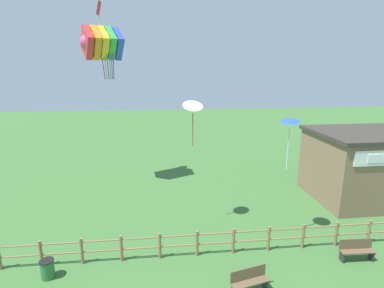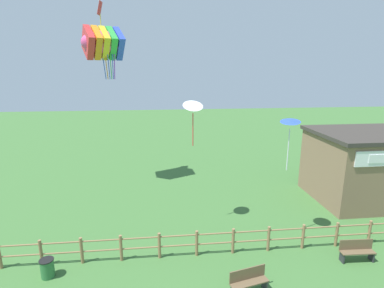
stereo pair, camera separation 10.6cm
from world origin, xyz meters
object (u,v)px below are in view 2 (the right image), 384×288
kite_red_diamond (100,14)px  kite_white_delta (193,106)px  park_bench_near_fence (249,280)px  trash_bin (47,268)px  kite_blue_delta (290,123)px  seaside_building (364,166)px  kite_rainbow_parafoil (103,43)px  park_bench_by_building (357,250)px

kite_red_diamond → kite_white_delta: kite_red_diamond is taller
park_bench_near_fence → trash_bin: 8.34m
trash_bin → kite_blue_delta: 12.61m
seaside_building → park_bench_near_fence: bearing=-142.5°
seaside_building → kite_white_delta: 12.61m
kite_white_delta → seaside_building: bearing=10.2°
seaside_building → park_bench_near_fence: seaside_building is taller
kite_rainbow_parafoil → kite_red_diamond: kite_red_diamond is taller
trash_bin → kite_rainbow_parafoil: size_ratio=0.22×
park_bench_by_building → trash_bin: 13.64m
trash_bin → kite_blue_delta: (11.11, 2.07, 5.60)m
kite_red_diamond → trash_bin: bearing=-94.5°
park_bench_near_fence → kite_rainbow_parafoil: size_ratio=0.44×
park_bench_near_fence → park_bench_by_building: (5.50, 1.42, 0.00)m
park_bench_by_building → kite_rainbow_parafoil: 19.29m
park_bench_near_fence → park_bench_by_building: size_ratio=1.02×
kite_red_diamond → kite_blue_delta: kite_red_diamond is taller
park_bench_near_fence → kite_rainbow_parafoil: bearing=119.3°
seaside_building → kite_red_diamond: kite_red_diamond is taller
trash_bin → kite_white_delta: 9.88m
kite_rainbow_parafoil → kite_blue_delta: kite_rainbow_parafoil is taller
kite_blue_delta → park_bench_near_fence: bearing=-127.5°
seaside_building → kite_blue_delta: 8.93m
seaside_building → park_bench_near_fence: (-10.11, -7.76, -1.80)m
seaside_building → kite_red_diamond: size_ratio=2.42×
park_bench_near_fence → kite_red_diamond: kite_red_diamond is taller
kite_blue_delta → kite_rainbow_parafoil: bearing=139.3°
park_bench_near_fence → trash_bin: (-8.14, 1.79, -0.11)m
kite_white_delta → park_bench_near_fence: bearing=-74.7°
kite_white_delta → park_bench_by_building: bearing=-31.1°
seaside_building → kite_rainbow_parafoil: 19.42m
trash_bin → kite_white_delta: size_ratio=0.34×
park_bench_by_building → kite_rainbow_parafoil: kite_rainbow_parafoil is taller
kite_rainbow_parafoil → kite_white_delta: size_ratio=1.50×
kite_red_diamond → kite_blue_delta: 15.37m
park_bench_near_fence → kite_red_diamond: bearing=118.2°
kite_rainbow_parafoil → kite_red_diamond: size_ratio=1.35×
trash_bin → kite_red_diamond: kite_red_diamond is taller
park_bench_near_fence → kite_red_diamond: (-7.23, 13.47, 11.82)m
kite_white_delta → trash_bin: bearing=-149.6°
park_bench_by_building → kite_white_delta: bearing=148.9°
park_bench_by_building → kite_white_delta: size_ratio=0.65×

